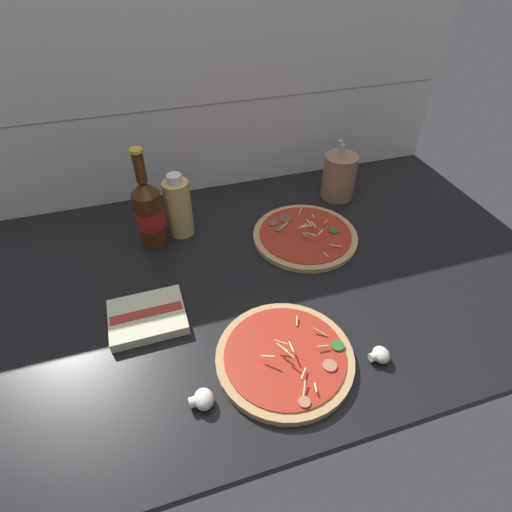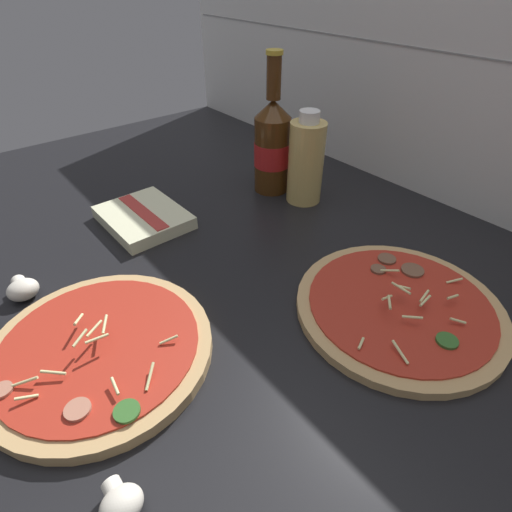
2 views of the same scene
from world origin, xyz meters
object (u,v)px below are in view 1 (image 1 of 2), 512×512
pizza_far (305,235)px  pizza_near (285,357)px  dish_towel (147,317)px  mushroom_right (203,399)px  beer_bottle (149,212)px  oil_bottle (179,207)px  mushroom_left (380,355)px  utensil_crock (339,176)px

pizza_far → pizza_near: bearing=-118.2°
dish_towel → mushroom_right: bearing=-71.6°
beer_bottle → mushroom_right: 52.63cm
oil_bottle → mushroom_left: size_ratio=4.36×
beer_bottle → mushroom_left: size_ratio=6.57×
pizza_far → oil_bottle: (-32.64, 13.07, 7.67)cm
pizza_far → utensil_crock: 25.78cm
beer_bottle → dish_towel: bearing=-99.5°
pizza_near → utensil_crock: size_ratio=1.46×
pizza_near → pizza_far: bearing=61.8°
beer_bottle → mushroom_left: 66.78cm
beer_bottle → oil_bottle: bearing=14.2°
oil_bottle → mushroom_left: oil_bottle is taller
mushroom_left → utensil_crock: bearing=72.4°
beer_bottle → mushroom_left: (39.85, -52.90, -8.58)cm
mushroom_left → utensil_crock: (18.80, 59.14, 5.71)cm
utensil_crock → dish_towel: 72.43cm
mushroom_left → utensil_crock: 62.32cm
mushroom_right → oil_bottle: bearing=84.9°
pizza_near → mushroom_left: 19.52cm
oil_bottle → mushroom_left: (31.89, -54.92, -7.08)cm
pizza_near → utensil_crock: bearing=55.0°
oil_bottle → dish_towel: size_ratio=1.09×
mushroom_left → dish_towel: mushroom_left is taller
oil_bottle → mushroom_right: (-4.84, -53.88, -6.94)cm
oil_bottle → mushroom_left: 63.90cm
oil_bottle → mushroom_right: bearing=-95.1°
mushroom_left → mushroom_right: bearing=178.4°
utensil_crock → mushroom_right: bearing=-133.7°
pizza_far → beer_bottle: bearing=164.8°
mushroom_left → utensil_crock: utensil_crock is taller
beer_bottle → oil_bottle: beer_bottle is taller
oil_bottle → beer_bottle: bearing=-165.8°
pizza_near → mushroom_right: size_ratio=6.08×
dish_towel → beer_bottle: bearing=80.5°
pizza_near → beer_bottle: size_ratio=1.02×
mushroom_left → oil_bottle: bearing=120.1°
pizza_far → dish_towel: 48.51cm
oil_bottle → utensil_crock: size_ratio=0.95×
pizza_far → utensil_crock: (18.05, 17.29, 6.30)cm
utensil_crock → dish_towel: size_ratio=1.15×
utensil_crock → dish_towel: utensil_crock is taller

